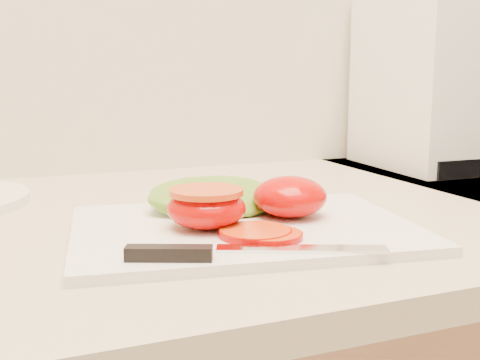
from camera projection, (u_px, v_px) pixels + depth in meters
name	position (u px, v px, depth m)	size (l,w,h in m)	color
cutting_board	(244.00, 229.00, 0.62)	(0.35, 0.25, 0.01)	white
tomato_half_dome	(290.00, 197.00, 0.65)	(0.08, 0.08, 0.04)	#C30000
tomato_half_cut	(206.00, 206.00, 0.61)	(0.08, 0.08, 0.04)	#C30000
tomato_slice_0	(255.00, 233.00, 0.58)	(0.07, 0.07, 0.01)	#E5430C
tomato_slice_1	(270.00, 235.00, 0.57)	(0.06, 0.06, 0.01)	#E5430C
lettuce_leaf_0	(216.00, 197.00, 0.69)	(0.16, 0.11, 0.03)	olive
lettuce_leaf_1	(252.00, 197.00, 0.70)	(0.11, 0.08, 0.02)	olive
knife	(223.00, 252.00, 0.51)	(0.23, 0.08, 0.01)	silver
appliance	(436.00, 81.00, 1.04)	(0.20, 0.25, 0.30)	white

